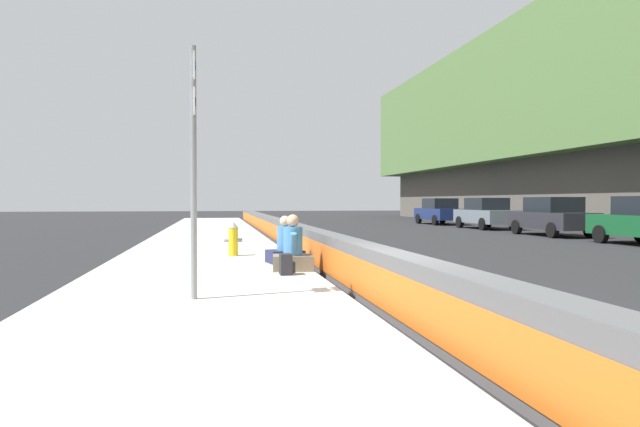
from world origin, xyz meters
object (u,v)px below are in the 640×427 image
object	(u,v)px
seated_person_middle	(285,248)
parked_car_far	(439,211)
parked_car_fourth	(552,216)
parked_car_midline	(486,213)
route_sign_post	(194,154)
seated_person_foreground	(293,253)
fire_hydrant	(233,238)
backpack	(286,264)

from	to	relation	value
seated_person_middle	parked_car_far	world-z (taller)	parked_car_far
parked_car_fourth	parked_car_midline	bearing A→B (deg)	-0.51
parked_car_midline	route_sign_post	bearing A→B (deg)	144.18
seated_person_foreground	parked_car_midline	distance (m)	21.99
fire_hydrant	parked_car_midline	size ratio (longest dim) A/B	0.20
parked_car_fourth	parked_car_midline	size ratio (longest dim) A/B	1.00
route_sign_post	backpack	world-z (taller)	route_sign_post
fire_hydrant	seated_person_foreground	xyz separation A→B (m)	(-3.25, -1.10, -0.09)
seated_person_middle	fire_hydrant	bearing A→B (deg)	30.48
parked_car_midline	parked_car_far	size ratio (longest dim) A/B	1.00
backpack	parked_car_fourth	size ratio (longest dim) A/B	0.09
fire_hydrant	seated_person_middle	distance (m)	2.18
route_sign_post	parked_car_far	size ratio (longest dim) A/B	0.80
fire_hydrant	parked_car_fourth	bearing A→B (deg)	-60.36
parked_car_fourth	parked_car_midline	distance (m)	6.33
parked_car_fourth	seated_person_foreground	bearing A→B (deg)	130.86
seated_person_middle	parked_car_fourth	xyz separation A→B (m)	(9.93, -13.07, 0.39)
backpack	parked_car_midline	world-z (taller)	parked_car_midline
parked_car_far	seated_person_middle	bearing A→B (deg)	149.98
fire_hydrant	backpack	size ratio (longest dim) A/B	2.20
backpack	parked_car_midline	size ratio (longest dim) A/B	0.09
backpack	fire_hydrant	bearing A→B (deg)	12.49
seated_person_foreground	route_sign_post	bearing A→B (deg)	149.32
route_sign_post	backpack	xyz separation A→B (m)	(2.41, -1.62, -1.88)
fire_hydrant	parked_car_far	size ratio (longest dim) A/B	0.19
route_sign_post	seated_person_foreground	distance (m)	4.00
backpack	parked_car_midline	xyz separation A→B (m)	(18.34, -13.35, 0.53)
fire_hydrant	parked_car_fourth	world-z (taller)	parked_car_fourth
route_sign_post	backpack	distance (m)	3.46
route_sign_post	seated_person_middle	distance (m)	5.15
seated_person_foreground	seated_person_middle	xyz separation A→B (m)	(1.38, -0.01, -0.02)
fire_hydrant	route_sign_post	bearing A→B (deg)	173.28
seated_person_foreground	parked_car_midline	xyz separation A→B (m)	(17.64, -13.13, 0.37)
route_sign_post	seated_person_foreground	xyz separation A→B (m)	(3.11, -1.84, -1.72)
parked_car_fourth	parked_car_far	xyz separation A→B (m)	(12.44, 0.14, 0.00)
seated_person_foreground	seated_person_middle	bearing A→B (deg)	-0.29
route_sign_post	seated_person_middle	world-z (taller)	route_sign_post
seated_person_middle	seated_person_foreground	bearing A→B (deg)	179.71
parked_car_midline	parked_car_fourth	bearing A→B (deg)	179.49
seated_person_middle	parked_car_midline	distance (m)	20.90
fire_hydrant	backpack	bearing A→B (deg)	-167.51
parked_car_far	route_sign_post	bearing A→B (deg)	151.17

